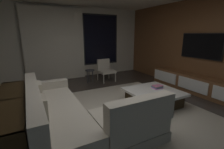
{
  "coord_description": "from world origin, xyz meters",
  "views": [
    {
      "loc": [
        -1.5,
        -2.71,
        1.68
      ],
      "look_at": [
        0.45,
        0.97,
        0.64
      ],
      "focal_mm": 26.02,
      "sensor_mm": 36.0,
      "label": 1
    }
  ],
  "objects_px": {
    "sectional_couch": "(74,116)",
    "console_table_behind_couch": "(13,119)",
    "media_console": "(198,85)",
    "side_stool": "(90,72)",
    "book_stack_on_coffee_table": "(157,87)",
    "coffee_table": "(153,97)",
    "mounted_tv": "(201,46)",
    "accent_chair_near_window": "(105,69)"
  },
  "relations": [
    {
      "from": "sectional_couch",
      "to": "console_table_behind_couch",
      "type": "xyz_separation_m",
      "value": [
        -0.91,
        0.13,
        0.12
      ]
    },
    {
      "from": "media_console",
      "to": "console_table_behind_couch",
      "type": "relative_size",
      "value": 1.48
    },
    {
      "from": "media_console",
      "to": "side_stool",
      "type": "bearing_deg",
      "value": 133.37
    },
    {
      "from": "sectional_couch",
      "to": "book_stack_on_coffee_table",
      "type": "height_order",
      "value": "sectional_couch"
    },
    {
      "from": "coffee_table",
      "to": "mounted_tv",
      "type": "bearing_deg",
      "value": 5.1
    },
    {
      "from": "sectional_couch",
      "to": "media_console",
      "type": "distance_m",
      "value": 3.67
    },
    {
      "from": "book_stack_on_coffee_table",
      "to": "side_stool",
      "type": "xyz_separation_m",
      "value": [
        -0.92,
        2.38,
        -0.02
      ]
    },
    {
      "from": "coffee_table",
      "to": "console_table_behind_couch",
      "type": "xyz_separation_m",
      "value": [
        -2.92,
        -0.08,
        0.22
      ]
    },
    {
      "from": "accent_chair_near_window",
      "to": "mounted_tv",
      "type": "distance_m",
      "value": 3.16
    },
    {
      "from": "accent_chair_near_window",
      "to": "media_console",
      "type": "bearing_deg",
      "value": -54.97
    },
    {
      "from": "coffee_table",
      "to": "mounted_tv",
      "type": "height_order",
      "value": "mounted_tv"
    },
    {
      "from": "side_stool",
      "to": "sectional_couch",
      "type": "bearing_deg",
      "value": -115.65
    },
    {
      "from": "console_table_behind_couch",
      "to": "accent_chair_near_window",
      "type": "bearing_deg",
      "value": 42.38
    },
    {
      "from": "coffee_table",
      "to": "side_stool",
      "type": "xyz_separation_m",
      "value": [
        -0.72,
        2.47,
        0.19
      ]
    },
    {
      "from": "coffee_table",
      "to": "mounted_tv",
      "type": "distance_m",
      "value": 2.18
    },
    {
      "from": "coffee_table",
      "to": "book_stack_on_coffee_table",
      "type": "distance_m",
      "value": 0.3
    },
    {
      "from": "sectional_couch",
      "to": "coffee_table",
      "type": "relative_size",
      "value": 2.16
    },
    {
      "from": "coffee_table",
      "to": "console_table_behind_couch",
      "type": "distance_m",
      "value": 2.93
    },
    {
      "from": "sectional_couch",
      "to": "book_stack_on_coffee_table",
      "type": "distance_m",
      "value": 2.23
    },
    {
      "from": "sectional_couch",
      "to": "accent_chair_near_window",
      "type": "relative_size",
      "value": 3.21
    },
    {
      "from": "book_stack_on_coffee_table",
      "to": "media_console",
      "type": "height_order",
      "value": "media_console"
    },
    {
      "from": "sectional_couch",
      "to": "console_table_behind_couch",
      "type": "relative_size",
      "value": 1.19
    },
    {
      "from": "coffee_table",
      "to": "side_stool",
      "type": "height_order",
      "value": "side_stool"
    },
    {
      "from": "book_stack_on_coffee_table",
      "to": "side_stool",
      "type": "bearing_deg",
      "value": 111.14
    },
    {
      "from": "sectional_couch",
      "to": "accent_chair_near_window",
      "type": "bearing_deg",
      "value": 54.84
    },
    {
      "from": "book_stack_on_coffee_table",
      "to": "console_table_behind_couch",
      "type": "xyz_separation_m",
      "value": [
        -3.12,
        -0.18,
        0.01
      ]
    },
    {
      "from": "side_stool",
      "to": "book_stack_on_coffee_table",
      "type": "bearing_deg",
      "value": -68.86
    },
    {
      "from": "media_console",
      "to": "console_table_behind_couch",
      "type": "height_order",
      "value": "console_table_behind_couch"
    },
    {
      "from": "mounted_tv",
      "to": "accent_chair_near_window",
      "type": "bearing_deg",
      "value": 130.0
    },
    {
      "from": "book_stack_on_coffee_table",
      "to": "console_table_behind_couch",
      "type": "distance_m",
      "value": 3.13
    },
    {
      "from": "coffee_table",
      "to": "mounted_tv",
      "type": "xyz_separation_m",
      "value": [
        1.83,
        0.16,
        1.16
      ]
    },
    {
      "from": "side_stool",
      "to": "media_console",
      "type": "distance_m",
      "value": 3.45
    },
    {
      "from": "console_table_behind_couch",
      "to": "side_stool",
      "type": "bearing_deg",
      "value": 49.27
    },
    {
      "from": "mounted_tv",
      "to": "console_table_behind_couch",
      "type": "relative_size",
      "value": 0.59
    },
    {
      "from": "media_console",
      "to": "console_table_behind_couch",
      "type": "distance_m",
      "value": 4.58
    },
    {
      "from": "media_console",
      "to": "console_table_behind_couch",
      "type": "xyz_separation_m",
      "value": [
        -4.57,
        -0.05,
        0.16
      ]
    },
    {
      "from": "accent_chair_near_window",
      "to": "side_stool",
      "type": "height_order",
      "value": "accent_chair_near_window"
    },
    {
      "from": "coffee_table",
      "to": "console_table_behind_couch",
      "type": "relative_size",
      "value": 0.55
    },
    {
      "from": "mounted_tv",
      "to": "book_stack_on_coffee_table",
      "type": "bearing_deg",
      "value": -177.75
    },
    {
      "from": "book_stack_on_coffee_table",
      "to": "console_table_behind_couch",
      "type": "height_order",
      "value": "console_table_behind_couch"
    },
    {
      "from": "sectional_couch",
      "to": "media_console",
      "type": "bearing_deg",
      "value": 2.77
    },
    {
      "from": "console_table_behind_couch",
      "to": "book_stack_on_coffee_table",
      "type": "bearing_deg",
      "value": 3.35
    }
  ]
}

